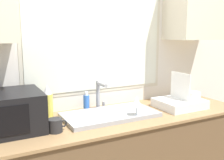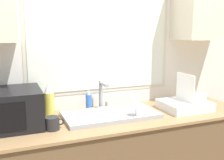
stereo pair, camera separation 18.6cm
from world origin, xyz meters
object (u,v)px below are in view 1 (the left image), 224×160
(soap_bottle, at_px, (86,103))
(wine_glass, at_px, (136,102))
(faucet, at_px, (100,93))
(dish_rack, at_px, (181,101))
(microwave, at_px, (5,112))
(mug_near_sink, at_px, (55,125))
(spray_bottle, at_px, (48,103))

(soap_bottle, relative_size, wine_glass, 0.93)
(faucet, xyz_separation_m, dish_rack, (0.63, -0.25, -0.09))
(microwave, bearing_deg, soap_bottle, 14.35)
(microwave, xyz_separation_m, mug_near_sink, (0.27, -0.16, -0.08))
(dish_rack, height_order, spray_bottle, dish_rack)
(faucet, xyz_separation_m, mug_near_sink, (-0.45, -0.30, -0.10))
(dish_rack, distance_m, mug_near_sink, 1.07)
(soap_bottle, xyz_separation_m, wine_glass, (0.24, -0.34, 0.06))
(dish_rack, distance_m, spray_bottle, 1.07)
(dish_rack, xyz_separation_m, mug_near_sink, (-1.07, -0.06, -0.01))
(spray_bottle, relative_size, wine_glass, 1.50)
(faucet, distance_m, dish_rack, 0.68)
(mug_near_sink, bearing_deg, faucet, 34.34)
(faucet, bearing_deg, microwave, -168.94)
(microwave, relative_size, soap_bottle, 2.81)
(faucet, bearing_deg, spray_bottle, -173.59)
(wine_glass, bearing_deg, soap_bottle, 125.23)
(faucet, xyz_separation_m, spray_bottle, (-0.43, -0.05, -0.02))
(soap_bottle, bearing_deg, microwave, -165.65)
(spray_bottle, height_order, mug_near_sink, spray_bottle)
(faucet, relative_size, dish_rack, 0.65)
(wine_glass, bearing_deg, faucet, 112.37)
(spray_bottle, relative_size, soap_bottle, 1.61)
(faucet, height_order, microwave, microwave)
(microwave, relative_size, spray_bottle, 1.75)
(wine_glass, bearing_deg, spray_bottle, 153.38)
(faucet, distance_m, soap_bottle, 0.13)
(dish_rack, relative_size, spray_bottle, 1.44)
(microwave, relative_size, dish_rack, 1.21)
(faucet, bearing_deg, soap_bottle, 171.85)
(mug_near_sink, height_order, wine_glass, wine_glass)
(mug_near_sink, xyz_separation_m, wine_glass, (0.58, -0.03, 0.08))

